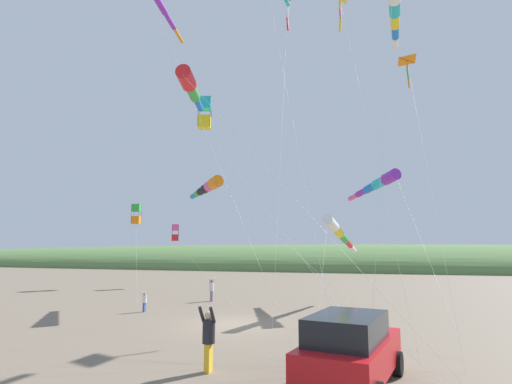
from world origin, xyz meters
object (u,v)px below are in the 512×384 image
(kite_box_small_distant, at_px, (205,113))
(kite_box_yellow_midlevel, at_px, (136,214))
(person_child_green_jacket, at_px, (144,300))
(kite_box_rainbow_low_near, at_px, (175,233))
(cooler_box, at_px, (386,358))
(kite_windsock_green_low_center, at_px, (395,3))
(kite_delta_checkered_midright, at_px, (407,61))
(kite_windsock_blue_topmost, at_px, (159,3))
(kite_windsock_teal_far_right, at_px, (190,86))
(parked_car, at_px, (350,349))
(kite_windsock_magenta_far_left, at_px, (208,187))
(person_child_grey_jacket, at_px, (211,288))
(person_adult_flyer, at_px, (209,335))
(kite_windsock_purple_drifting, at_px, (377,184))
(kite_windsock_striped_overhead, at_px, (339,233))

(kite_box_small_distant, bearing_deg, kite_box_yellow_midlevel, 43.81)
(person_child_green_jacket, bearing_deg, kite_box_rainbow_low_near, 20.95)
(cooler_box, xyz_separation_m, person_child_green_jacket, (7.28, 12.65, 0.42))
(kite_windsock_green_low_center, bearing_deg, kite_delta_checkered_midright, -9.80)
(kite_windsock_blue_topmost, relative_size, kite_windsock_green_low_center, 1.29)
(kite_windsock_blue_topmost, bearing_deg, kite_windsock_teal_far_right, -142.51)
(kite_box_small_distant, relative_size, kite_box_rainbow_low_near, 1.10)
(kite_box_rainbow_low_near, bearing_deg, kite_windsock_green_low_center, -129.83)
(cooler_box, distance_m, kite_box_rainbow_low_near, 28.64)
(parked_car, distance_m, kite_box_rainbow_low_near, 29.76)
(kite_box_rainbow_low_near, bearing_deg, kite_box_small_distant, -147.77)
(kite_windsock_magenta_far_left, bearing_deg, cooler_box, -135.33)
(person_child_grey_jacket, distance_m, kite_windsock_magenta_far_left, 6.95)
(person_adult_flyer, distance_m, person_child_grey_jacket, 15.82)
(person_child_green_jacket, distance_m, kite_windsock_green_low_center, 20.13)
(cooler_box, distance_m, person_child_green_jacket, 14.60)
(kite_windsock_magenta_far_left, relative_size, kite_windsock_green_low_center, 0.92)
(parked_car, distance_m, person_adult_flyer, 4.02)
(cooler_box, xyz_separation_m, kite_windsock_teal_far_right, (0.53, 6.98, 9.69))
(kite_windsock_green_low_center, relative_size, kite_delta_checkered_midright, 1.01)
(kite_box_small_distant, height_order, kite_box_yellow_midlevel, kite_box_small_distant)
(kite_box_rainbow_low_near, bearing_deg, person_child_grey_jacket, -140.73)
(kite_windsock_blue_topmost, distance_m, kite_windsock_purple_drifting, 18.71)
(cooler_box, bearing_deg, parked_car, 157.83)
(kite_box_yellow_midlevel, bearing_deg, kite_windsock_purple_drifting, -107.69)
(kite_box_yellow_midlevel, bearing_deg, kite_box_rainbow_low_near, -77.47)
(kite_windsock_teal_far_right, height_order, kite_box_yellow_midlevel, kite_windsock_teal_far_right)
(person_child_green_jacket, bearing_deg, kite_box_small_distant, -80.61)
(person_child_grey_jacket, xyz_separation_m, kite_box_rainbow_low_near, (9.03, 7.38, 4.14))
(kite_box_small_distant, xyz_separation_m, kite_windsock_purple_drifting, (5.92, -9.70, -3.74))
(person_adult_flyer, bearing_deg, kite_box_rainbow_low_near, 29.07)
(person_child_green_jacket, xyz_separation_m, kite_windsock_teal_far_right, (-6.75, -5.67, 9.26))
(kite_box_small_distant, bearing_deg, parked_car, -139.98)
(cooler_box, bearing_deg, kite_windsock_magenta_far_left, 44.67)
(kite_windsock_blue_topmost, bearing_deg, cooler_box, -123.17)
(person_adult_flyer, height_order, kite_delta_checkered_midright, kite_delta_checkered_midright)
(parked_car, relative_size, kite_delta_checkered_midright, 0.30)
(kite_windsock_teal_far_right, bearing_deg, kite_box_yellow_midlevel, 36.34)
(kite_box_rainbow_low_near, height_order, kite_windsock_green_low_center, kite_windsock_green_low_center)
(parked_car, xyz_separation_m, kite_windsock_striped_overhead, (12.73, 1.12, 3.47))
(kite_windsock_striped_overhead, distance_m, kite_delta_checkered_midright, 11.47)
(kite_windsock_magenta_far_left, relative_size, kite_delta_checkered_midright, 0.93)
(person_adult_flyer, relative_size, kite_windsock_teal_far_right, 0.18)
(kite_windsock_striped_overhead, bearing_deg, person_child_grey_jacket, 75.93)
(kite_windsock_teal_far_right, height_order, kite_windsock_striped_overhead, kite_windsock_teal_far_right)
(parked_car, distance_m, person_child_green_jacket, 15.14)
(kite_box_small_distant, bearing_deg, kite_windsock_striped_overhead, -70.49)
(person_child_grey_jacket, relative_size, kite_windsock_purple_drifting, 0.10)
(parked_car, bearing_deg, kite_windsock_striped_overhead, 5.01)
(kite_windsock_green_low_center, bearing_deg, parked_car, 164.55)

